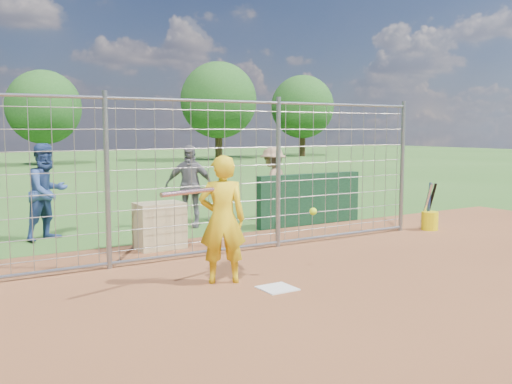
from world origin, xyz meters
TOP-DOWN VIEW (x-y plane):
  - ground at (0.00, 0.00)m, footprint 100.00×100.00m
  - infield_dirt at (0.00, -3.00)m, footprint 18.00×18.00m
  - home_plate at (0.00, -0.20)m, footprint 0.43×0.43m
  - dugout_wall at (3.40, 3.60)m, footprint 2.60×0.20m
  - batter at (-0.44, 0.45)m, footprint 0.74×0.62m
  - bystander_a at (-1.76, 4.82)m, footprint 1.09×1.01m
  - bystander_b at (1.08, 4.70)m, footprint 1.07×0.92m
  - bystander_c at (3.14, 4.64)m, footprint 1.23×1.07m
  - equipment_bin at (-0.31, 2.95)m, footprint 0.80×0.56m
  - equipment_in_play at (-0.59, 0.21)m, footprint 2.31×0.35m
  - bucket_with_bats at (5.07, 1.76)m, footprint 0.34×0.37m
  - backstop_fence at (0.00, 2.00)m, footprint 9.08×0.08m
  - tree_line at (3.13, 28.13)m, footprint 44.66×6.72m

SIDE VIEW (x-z plane):
  - ground at x=0.00m, z-range 0.00..0.00m
  - infield_dirt at x=0.00m, z-range 0.01..0.01m
  - home_plate at x=0.00m, z-range 0.00..0.02m
  - bucket_with_bats at x=5.07m, z-range -0.24..0.73m
  - equipment_bin at x=-0.31m, z-range 0.00..0.80m
  - dugout_wall at x=3.40m, z-range 0.00..1.10m
  - bystander_c at x=3.14m, z-range 0.00..1.65m
  - batter at x=-0.44m, z-range 0.00..1.72m
  - bystander_b at x=1.08m, z-range 0.00..1.73m
  - bystander_a at x=-1.76m, z-range 0.00..1.79m
  - equipment_in_play at x=-0.59m, z-range 0.97..1.42m
  - backstop_fence at x=0.00m, z-range -0.04..2.56m
  - tree_line at x=3.13m, z-range 0.47..6.95m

